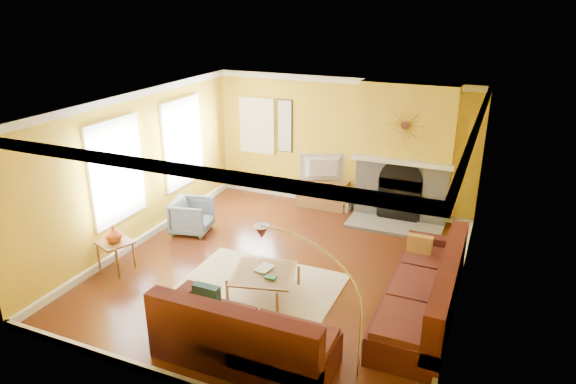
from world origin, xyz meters
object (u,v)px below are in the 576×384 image
at_px(media_console, 323,194).
at_px(armchair, 192,216).
at_px(coffee_table, 264,282).
at_px(sectional_sofa, 328,282).
at_px(side_table, 116,256).
at_px(arc_lamp, 314,317).

height_order(media_console, armchair, armchair).
bearing_deg(coffee_table, sectional_sofa, -3.29).
relative_size(media_console, side_table, 1.98).
height_order(coffee_table, media_console, media_console).
relative_size(armchair, side_table, 1.35).
xyz_separation_m(sectional_sofa, side_table, (-3.50, -0.28, -0.19)).
height_order(coffee_table, armchair, armchair).
height_order(side_table, arc_lamp, arc_lamp).
distance_m(armchair, side_table, 1.76).
xyz_separation_m(media_console, armchair, (-1.83, -2.16, 0.03)).
distance_m(coffee_table, side_table, 2.50).
bearing_deg(coffee_table, side_table, -172.17).
bearing_deg(armchair, sectional_sofa, -126.26).
bearing_deg(armchair, coffee_table, -134.53).
bearing_deg(arc_lamp, coffee_table, 130.97).
distance_m(media_console, side_table, 4.44).
bearing_deg(coffee_table, armchair, 147.24).
bearing_deg(side_table, arc_lamp, -18.03).
bearing_deg(armchair, side_table, 158.13).
height_order(sectional_sofa, arc_lamp, arc_lamp).
bearing_deg(armchair, arc_lamp, -141.86).
bearing_deg(arc_lamp, sectional_sofa, 103.31).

